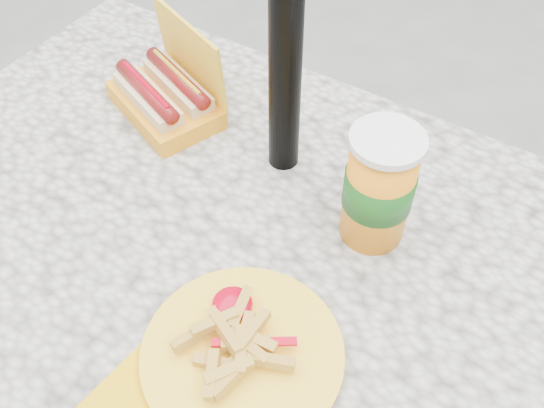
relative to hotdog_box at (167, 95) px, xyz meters
The scene contains 4 objects.
picnic_table 0.32m from the hotdog_box, 32.78° to the right, with size 1.20×0.80×0.75m.
hotdog_box is the anchor object (origin of this frame).
fries_plate 0.52m from the hotdog_box, 42.03° to the right, with size 0.27×0.36×0.05m.
soda_cup 0.44m from the hotdog_box, ahead, with size 0.10×0.10×0.19m.
Camera 1 is at (0.37, -0.47, 1.48)m, focal length 40.00 mm.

